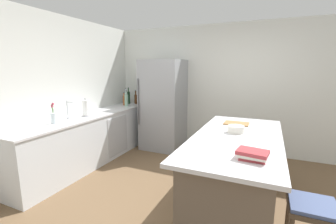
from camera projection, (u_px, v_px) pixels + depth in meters
name	position (u px, v px, depth m)	size (l,w,h in m)	color
ground_plane	(188.00, 203.00, 2.96)	(7.20, 7.20, 0.00)	brown
wall_rear	(224.00, 89.00, 4.74)	(6.00, 0.10, 2.60)	silver
wall_left	(46.00, 95.00, 3.69)	(0.10, 6.00, 2.60)	silver
counter_run_left	(91.00, 138.00, 4.20)	(0.66, 3.12, 0.90)	silver
kitchen_island	(235.00, 173.00, 2.77)	(0.97, 2.16, 0.94)	brown
refrigerator	(163.00, 105.00, 4.90)	(0.84, 0.79, 1.90)	#93969B
bar_stool	(312.00, 217.00, 1.82)	(0.36, 0.36, 0.68)	#473828
sink_faucet	(68.00, 109.00, 3.73)	(0.15, 0.05, 0.30)	silver
flower_vase	(53.00, 117.00, 3.41)	(0.08, 0.08, 0.32)	silver
paper_towel_roll	(86.00, 108.00, 3.96)	(0.14, 0.14, 0.31)	gray
syrup_bottle	(136.00, 99.00, 5.37)	(0.07, 0.07, 0.31)	#5B3319
wine_bottle	(129.00, 97.00, 5.32)	(0.07, 0.07, 0.38)	#19381E
soda_bottle	(126.00, 98.00, 5.24)	(0.07, 0.07, 0.38)	silver
vinegar_bottle	(124.00, 100.00, 5.15)	(0.06, 0.06, 0.29)	#994C23
gin_bottle	(126.00, 100.00, 5.02)	(0.08, 0.08, 0.34)	#8CB79E
cookbook_stack	(252.00, 155.00, 1.98)	(0.28, 0.22, 0.08)	#A83338
mixing_bowl	(236.00, 129.00, 2.81)	(0.20, 0.20, 0.09)	silver
cutting_board	(236.00, 123.00, 3.26)	(0.34, 0.24, 0.02)	#9E7042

